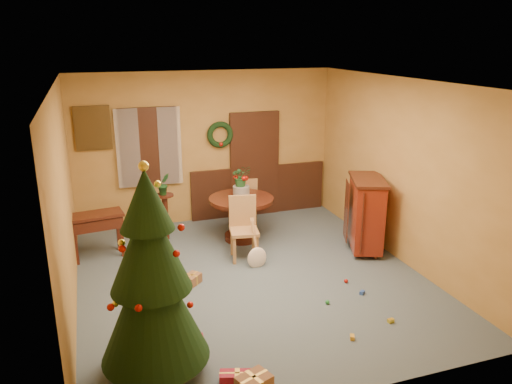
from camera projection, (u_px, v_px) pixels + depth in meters
name	position (u px, v px, depth m)	size (l,w,h in m)	color
room_envelope	(218.00, 164.00, 9.70)	(5.50, 5.50, 5.50)	#3C4D58
dining_table	(241.00, 210.00, 8.82)	(1.14, 1.14, 0.78)	black
urn	(241.00, 192.00, 8.72)	(0.29, 0.29, 0.21)	slate
centerpiece_plant	(241.00, 176.00, 8.63)	(0.33, 0.29, 0.37)	#1E4C23
chair_near	(243.00, 225.00, 8.11)	(0.52, 0.52, 1.03)	olive
chair_far	(246.00, 200.00, 9.53)	(0.45, 0.45, 0.95)	olive
guitar	(257.00, 245.00, 7.80)	(0.31, 0.15, 0.74)	#F8E6CF
plant_stand	(165.00, 211.00, 8.85)	(0.32, 0.32, 0.84)	black
stand_plant	(164.00, 184.00, 8.70)	(0.21, 0.17, 0.39)	#19471E
christmas_tree	(151.00, 279.00, 5.08)	(1.14, 1.14, 2.36)	#382111
writing_desk	(96.00, 224.00, 8.10)	(0.90, 0.53, 0.76)	black
sideboard	(366.00, 212.00, 8.34)	(0.85, 1.11, 1.27)	#541509
gift_a	(254.00, 384.00, 5.09)	(0.40, 0.35, 0.18)	brown
gift_b	(194.00, 349.00, 5.62)	(0.26, 0.26, 0.24)	maroon
gift_c	(192.00, 279.00, 7.33)	(0.32, 0.32, 0.15)	brown
gift_d	(237.00, 378.00, 5.22)	(0.40, 0.26, 0.13)	maroon
toy_a	(362.00, 293.00, 7.05)	(0.08, 0.05, 0.05)	#2649A5
toy_b	(327.00, 302.00, 6.78)	(0.06, 0.06, 0.06)	#238036
toy_c	(352.00, 337.00, 6.00)	(0.08, 0.05, 0.05)	gold
toy_d	(346.00, 281.00, 7.37)	(0.06, 0.06, 0.06)	#AC140B
toy_e	(391.00, 321.00, 6.35)	(0.08, 0.05, 0.05)	yellow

